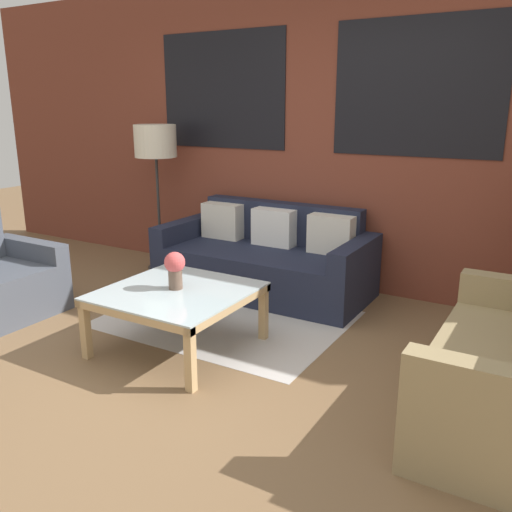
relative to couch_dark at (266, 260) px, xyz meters
The scene contains 7 objects.
ground_plane 1.98m from the couch_dark, 84.20° to the right, with size 16.00×16.00×0.00m, color brown.
wall_back_brick 1.24m from the couch_dark, 67.74° to the left, with size 8.40×0.09×2.80m.
rug 0.83m from the couch_dark, 84.23° to the right, with size 1.84×1.40×0.00m.
couch_dark is the anchor object (origin of this frame).
coffee_table 1.40m from the couch_dark, 86.79° to the right, with size 0.96×0.96×0.44m.
floor_lamp 1.63m from the couch_dark, behind, with size 0.42×0.42×1.48m.
flower_vase 1.41m from the couch_dark, 87.64° to the right, with size 0.14×0.14×0.26m.
Camera 1 is at (2.14, -2.22, 1.67)m, focal length 38.00 mm.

